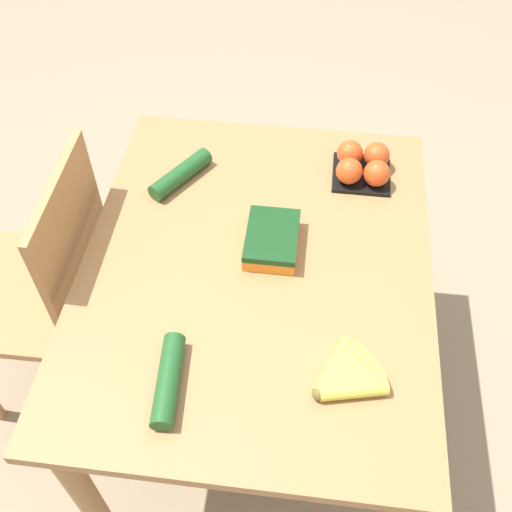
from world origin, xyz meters
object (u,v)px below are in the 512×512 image
chair (49,290)px  cucumber_near (181,174)px  banana_bunch (345,378)px  tomato_pack (363,165)px  carrot_bag (272,239)px  cucumber_far (168,380)px

chair → cucumber_near: size_ratio=4.64×
chair → banana_bunch: size_ratio=5.81×
banana_bunch → cucumber_near: cucumber_near is taller
tomato_pack → cucumber_near: 0.50m
carrot_bag → cucumber_far: size_ratio=0.85×
cucumber_near → cucumber_far: (-0.61, -0.10, 0.00)m
chair → cucumber_near: chair is taller
banana_bunch → tomato_pack: size_ratio=1.00×
tomato_pack → cucumber_near: (-0.08, 0.49, -0.02)m
tomato_pack → carrot_bag: 0.36m
carrot_bag → cucumber_near: size_ratio=0.89×
cucumber_near → cucumber_far: size_ratio=0.95×
chair → cucumber_far: 0.64m
chair → cucumber_far: chair is taller
tomato_pack → cucumber_far: tomato_pack is taller
tomato_pack → cucumber_far: size_ratio=0.76×
carrot_bag → cucumber_far: (-0.41, 0.17, -0.01)m
carrot_bag → cucumber_near: (0.21, 0.27, -0.01)m
chair → carrot_bag: (0.04, -0.63, 0.26)m
banana_bunch → cucumber_near: bearing=39.4°
chair → cucumber_far: (-0.37, -0.46, 0.26)m
tomato_pack → banana_bunch: bearing=177.4°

